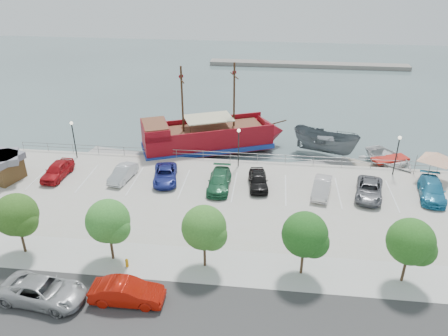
# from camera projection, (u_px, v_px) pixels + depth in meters

# --- Properties ---
(ground) EXTENTS (160.00, 160.00, 0.00)m
(ground) POSITION_uv_depth(u_px,v_px,m) (232.00, 206.00, 41.36)
(ground) COLOR #47585A
(street) EXTENTS (100.00, 8.00, 0.04)m
(street) POSITION_uv_depth(u_px,v_px,m) (206.00, 330.00, 26.75)
(street) COLOR #363636
(street) RESTS_ON land_slab
(sidewalk) EXTENTS (100.00, 4.00, 0.05)m
(sidewalk) POSITION_uv_depth(u_px,v_px,m) (218.00, 266.00, 32.06)
(sidewalk) COLOR #B1B1B0
(sidewalk) RESTS_ON land_slab
(seawall_railing) EXTENTS (50.00, 0.06, 1.00)m
(seawall_railing) POSITION_uv_depth(u_px,v_px,m) (239.00, 156.00, 47.56)
(seawall_railing) COLOR gray
(seawall_railing) RESTS_ON land_slab
(far_shore) EXTENTS (40.00, 3.00, 0.80)m
(far_shore) POSITION_uv_depth(u_px,v_px,m) (308.00, 65.00, 88.77)
(far_shore) COLOR gray
(far_shore) RESTS_ON ground
(pirate_ship) EXTENTS (17.66, 10.92, 11.02)m
(pirate_ship) POSITION_uv_depth(u_px,v_px,m) (218.00, 137.00, 51.56)
(pirate_ship) COLOR maroon
(pirate_ship) RESTS_ON ground
(patrol_boat) EXTENTS (8.40, 6.18, 3.06)m
(patrol_boat) POSITION_uv_depth(u_px,v_px,m) (325.00, 144.00, 50.54)
(patrol_boat) COLOR #545C61
(patrol_boat) RESTS_ON ground
(speedboat) EXTENTS (7.35, 8.33, 1.43)m
(speedboat) POSITION_uv_depth(u_px,v_px,m) (390.00, 162.00, 48.16)
(speedboat) COLOR silver
(speedboat) RESTS_ON ground
(dock_west) EXTENTS (8.02, 3.44, 0.44)m
(dock_west) POSITION_uv_depth(u_px,v_px,m) (121.00, 155.00, 50.86)
(dock_west) COLOR gray
(dock_west) RESTS_ON ground
(dock_mid) EXTENTS (7.60, 4.19, 0.42)m
(dock_mid) POSITION_uv_depth(u_px,v_px,m) (319.00, 166.00, 48.48)
(dock_mid) COLOR gray
(dock_mid) RESTS_ON ground
(dock_east) EXTENTS (7.43, 4.64, 0.41)m
(dock_east) POSITION_uv_depth(u_px,v_px,m) (372.00, 169.00, 47.89)
(dock_east) COLOR gray
(dock_east) RESTS_ON ground
(shed) EXTENTS (4.09, 4.09, 2.68)m
(shed) POSITION_uv_depth(u_px,v_px,m) (3.00, 167.00, 43.38)
(shed) COLOR #52391D
(shed) RESTS_ON land_slab
(canopy_tent) EXTENTS (4.78, 4.78, 3.38)m
(canopy_tent) POSITION_uv_depth(u_px,v_px,m) (438.00, 152.00, 42.81)
(canopy_tent) COLOR slate
(canopy_tent) RESTS_ON land_slab
(street_van) EXTENTS (6.03, 3.31, 1.60)m
(street_van) POSITION_uv_depth(u_px,v_px,m) (43.00, 291.00, 28.66)
(street_van) COLOR #9B9C9E
(street_van) RESTS_ON street
(street_sedan) EXTENTS (4.89, 1.76, 1.60)m
(street_sedan) POSITION_uv_depth(u_px,v_px,m) (127.00, 292.00, 28.56)
(street_sedan) COLOR #AA1307
(street_sedan) RESTS_ON street
(fire_hydrant) EXTENTS (0.25, 0.25, 0.72)m
(fire_hydrant) POSITION_uv_depth(u_px,v_px,m) (127.00, 263.00, 31.87)
(fire_hydrant) COLOR #C88E10
(fire_hydrant) RESTS_ON sidewalk
(lamp_post_left) EXTENTS (0.36, 0.36, 4.28)m
(lamp_post_left) POSITION_uv_depth(u_px,v_px,m) (73.00, 133.00, 47.20)
(lamp_post_left) COLOR black
(lamp_post_left) RESTS_ON land_slab
(lamp_post_mid) EXTENTS (0.36, 0.36, 4.28)m
(lamp_post_mid) POSITION_uv_depth(u_px,v_px,m) (239.00, 141.00, 45.32)
(lamp_post_mid) COLOR black
(lamp_post_mid) RESTS_ON land_slab
(lamp_post_right) EXTENTS (0.36, 0.36, 4.28)m
(lamp_post_right) POSITION_uv_depth(u_px,v_px,m) (398.00, 148.00, 43.65)
(lamp_post_right) COLOR black
(lamp_post_right) RESTS_ON land_slab
(tree_b) EXTENTS (3.30, 3.20, 5.00)m
(tree_b) POSITION_uv_depth(u_px,v_px,m) (18.00, 216.00, 32.05)
(tree_b) COLOR #473321
(tree_b) RESTS_ON sidewalk
(tree_c) EXTENTS (3.30, 3.20, 5.00)m
(tree_c) POSITION_uv_depth(u_px,v_px,m) (110.00, 223.00, 31.32)
(tree_c) COLOR #473321
(tree_c) RESTS_ON sidewalk
(tree_d) EXTENTS (3.30, 3.20, 5.00)m
(tree_d) POSITION_uv_depth(u_px,v_px,m) (206.00, 229.00, 30.59)
(tree_d) COLOR #473321
(tree_d) RESTS_ON sidewalk
(tree_e) EXTENTS (3.30, 3.20, 5.00)m
(tree_e) POSITION_uv_depth(u_px,v_px,m) (307.00, 236.00, 29.86)
(tree_e) COLOR #473321
(tree_e) RESTS_ON sidewalk
(tree_f) EXTENTS (3.30, 3.20, 5.00)m
(tree_f) POSITION_uv_depth(u_px,v_px,m) (413.00, 244.00, 29.13)
(tree_f) COLOR #473321
(tree_f) RESTS_ON sidewalk
(parked_car_a) EXTENTS (2.09, 4.69, 1.57)m
(parked_car_a) POSITION_uv_depth(u_px,v_px,m) (57.00, 170.00, 44.12)
(parked_car_a) COLOR #A41016
(parked_car_a) RESTS_ON land_slab
(parked_car_b) EXTENTS (2.14, 4.38, 1.38)m
(parked_car_b) POSITION_uv_depth(u_px,v_px,m) (123.00, 173.00, 43.70)
(parked_car_b) COLOR #B9BDC0
(parked_car_b) RESTS_ON land_slab
(parked_car_c) EXTENTS (3.14, 5.23, 1.36)m
(parked_car_c) POSITION_uv_depth(u_px,v_px,m) (165.00, 175.00, 43.45)
(parked_car_c) COLOR navy
(parked_car_c) RESTS_ON land_slab
(parked_car_d) EXTENTS (2.14, 5.16, 1.49)m
(parked_car_d) POSITION_uv_depth(u_px,v_px,m) (219.00, 181.00, 42.16)
(parked_car_d) COLOR #22603C
(parked_car_d) RESTS_ON land_slab
(parked_car_e) EXTENTS (2.29, 4.60, 1.51)m
(parked_car_e) POSITION_uv_depth(u_px,v_px,m) (258.00, 180.00, 42.34)
(parked_car_e) COLOR black
(parked_car_e) RESTS_ON land_slab
(parked_car_f) EXTENTS (2.35, 4.61, 1.45)m
(parked_car_f) POSITION_uv_depth(u_px,v_px,m) (322.00, 187.00, 41.09)
(parked_car_f) COLOR silver
(parked_car_f) RESTS_ON land_slab
(parked_car_g) EXTENTS (3.36, 5.49, 1.42)m
(parked_car_g) POSITION_uv_depth(u_px,v_px,m) (369.00, 190.00, 40.70)
(parked_car_g) COLOR slate
(parked_car_g) RESTS_ON land_slab
(parked_car_h) EXTENTS (2.98, 5.55, 1.53)m
(parked_car_h) POSITION_uv_depth(u_px,v_px,m) (432.00, 190.00, 40.59)
(parked_car_h) COLOR teal
(parked_car_h) RESTS_ON land_slab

